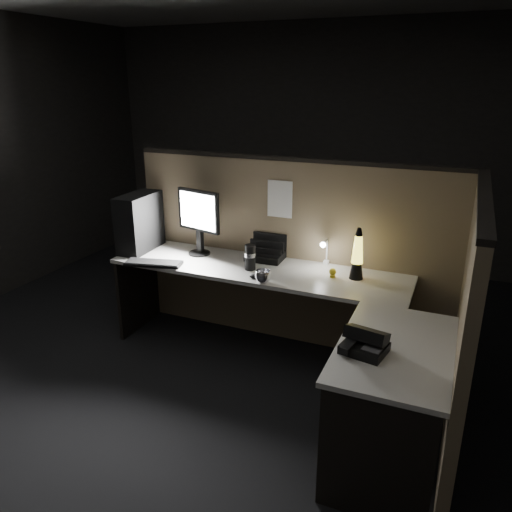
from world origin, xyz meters
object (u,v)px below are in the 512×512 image
at_px(pc_tower, 140,222).
at_px(keyboard, 154,263).
at_px(monitor, 199,216).
at_px(desk_phone, 364,342).
at_px(lava_lamp, 357,258).

relative_size(pc_tower, keyboard, 1.08).
bearing_deg(monitor, keyboard, -104.89).
distance_m(monitor, keyboard, 0.52).
height_order(monitor, desk_phone, monitor).
distance_m(monitor, desk_phone, 1.89).
relative_size(lava_lamp, desk_phone, 1.47).
bearing_deg(monitor, desk_phone, -19.73).
distance_m(lava_lamp, desk_phone, 1.03).
bearing_deg(monitor, pc_tower, -155.51).
bearing_deg(desk_phone, lava_lamp, 115.72).
bearing_deg(monitor, lava_lamp, 12.14).
xyz_separation_m(monitor, lava_lamp, (1.30, -0.04, -0.16)).
bearing_deg(pc_tower, keyboard, -44.30).
xyz_separation_m(monitor, desk_phone, (1.56, -1.03, -0.27)).
bearing_deg(lava_lamp, keyboard, -167.37).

